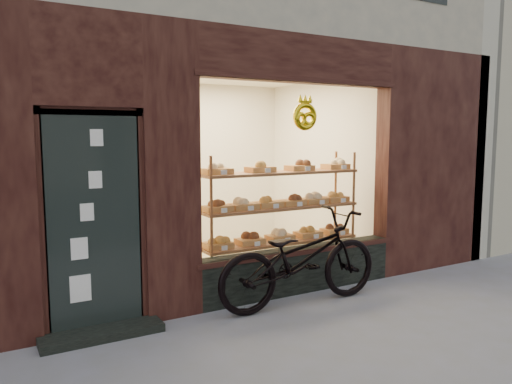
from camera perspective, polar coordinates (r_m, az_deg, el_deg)
ground at (r=4.58m, az=16.08°, el=-18.79°), size 90.00×90.00×0.00m
neighbor_right at (r=15.34m, az=27.19°, el=15.52°), size 12.00×7.00×9.00m
display_shelf at (r=6.49m, az=2.76°, el=-2.94°), size 2.20×0.45×1.70m
bicycle at (r=5.72m, az=5.12°, el=-7.59°), size 2.08×0.78×1.08m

